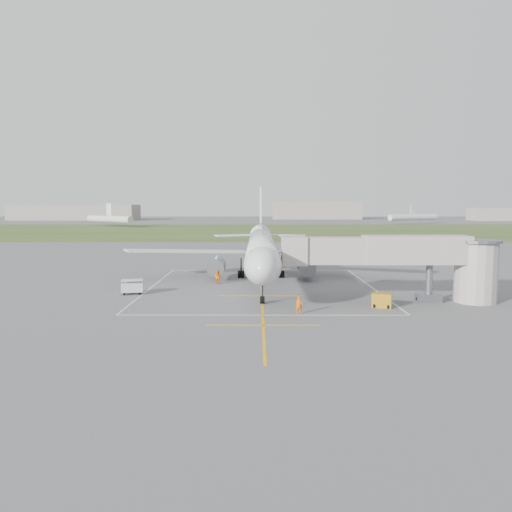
{
  "coord_description": "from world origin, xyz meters",
  "views": [
    {
      "loc": [
        -0.49,
        -66.72,
        10.59
      ],
      "look_at": [
        -0.72,
        -4.0,
        4.0
      ],
      "focal_mm": 35.0,
      "sensor_mm": 36.0,
      "label": 1
    }
  ],
  "objects_px": {
    "baggage_cart": "(132,287)",
    "ramp_worker_wing": "(218,277)",
    "airliner": "(261,249)",
    "jet_bridge": "(409,258)",
    "ramp_worker_nose": "(299,305)",
    "gpu_unit": "(382,300)"
  },
  "relations": [
    {
      "from": "jet_bridge",
      "to": "airliner",
      "type": "bearing_deg",
      "value": 137.81
    },
    {
      "from": "ramp_worker_nose",
      "to": "ramp_worker_wing",
      "type": "relative_size",
      "value": 0.95
    },
    {
      "from": "jet_bridge",
      "to": "ramp_worker_wing",
      "type": "distance_m",
      "value": 25.04
    },
    {
      "from": "gpu_unit",
      "to": "ramp_worker_nose",
      "type": "relative_size",
      "value": 1.3
    },
    {
      "from": "gpu_unit",
      "to": "ramp_worker_nose",
      "type": "xyz_separation_m",
      "value": [
        -8.74,
        -3.04,
        0.14
      ]
    },
    {
      "from": "gpu_unit",
      "to": "ramp_worker_nose",
      "type": "distance_m",
      "value": 9.25
    },
    {
      "from": "gpu_unit",
      "to": "baggage_cart",
      "type": "relative_size",
      "value": 0.85
    },
    {
      "from": "ramp_worker_nose",
      "to": "ramp_worker_wing",
      "type": "bearing_deg",
      "value": 121.71
    },
    {
      "from": "airliner",
      "to": "baggage_cart",
      "type": "bearing_deg",
      "value": -147.59
    },
    {
      "from": "airliner",
      "to": "baggage_cart",
      "type": "distance_m",
      "value": 18.41
    },
    {
      "from": "baggage_cart",
      "to": "ramp_worker_wing",
      "type": "height_order",
      "value": "ramp_worker_wing"
    },
    {
      "from": "jet_bridge",
      "to": "ramp_worker_wing",
      "type": "height_order",
      "value": "jet_bridge"
    },
    {
      "from": "airliner",
      "to": "jet_bridge",
      "type": "xyz_separation_m",
      "value": [
        15.72,
        -14.25,
        0.35
      ]
    },
    {
      "from": "airliner",
      "to": "baggage_cart",
      "type": "height_order",
      "value": "airliner"
    },
    {
      "from": "gpu_unit",
      "to": "baggage_cart",
      "type": "distance_m",
      "value": 28.48
    },
    {
      "from": "airliner",
      "to": "ramp_worker_wing",
      "type": "relative_size",
      "value": 25.4
    },
    {
      "from": "jet_bridge",
      "to": "ramp_worker_wing",
      "type": "bearing_deg",
      "value": 150.53
    },
    {
      "from": "ramp_worker_wing",
      "to": "airliner",
      "type": "bearing_deg",
      "value": -144.71
    },
    {
      "from": "jet_bridge",
      "to": "ramp_worker_wing",
      "type": "xyz_separation_m",
      "value": [
        -21.54,
        12.17,
        -3.82
      ]
    },
    {
      "from": "jet_bridge",
      "to": "ramp_worker_nose",
      "type": "bearing_deg",
      "value": -154.1
    },
    {
      "from": "baggage_cart",
      "to": "ramp_worker_nose",
      "type": "relative_size",
      "value": 1.54
    },
    {
      "from": "baggage_cart",
      "to": "ramp_worker_nose",
      "type": "distance_m",
      "value": 21.49
    }
  ]
}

